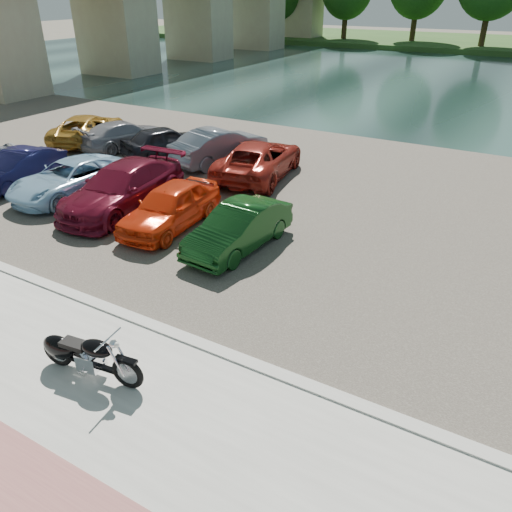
# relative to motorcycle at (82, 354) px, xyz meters

# --- Properties ---
(ground) EXTENTS (200.00, 200.00, 0.00)m
(ground) POSITION_rel_motorcycle_xyz_m (0.70, -0.15, -0.56)
(ground) COLOR #595447
(ground) RESTS_ON ground
(promenade) EXTENTS (60.00, 6.00, 0.10)m
(promenade) POSITION_rel_motorcycle_xyz_m (0.70, -1.15, -0.51)
(promenade) COLOR #A9A89F
(promenade) RESTS_ON ground
(kerb) EXTENTS (60.00, 0.30, 0.14)m
(kerb) POSITION_rel_motorcycle_xyz_m (0.70, 1.85, -0.49)
(kerb) COLOR #A9A89F
(kerb) RESTS_ON ground
(parking_lot) EXTENTS (60.00, 18.00, 0.04)m
(parking_lot) POSITION_rel_motorcycle_xyz_m (0.70, 10.85, -0.54)
(parking_lot) COLOR #413C34
(parking_lot) RESTS_ON ground
(river) EXTENTS (120.00, 40.00, 0.00)m
(river) POSITION_rel_motorcycle_xyz_m (0.70, 39.85, -0.56)
(river) COLOR #172A27
(river) RESTS_ON ground
(bridge) EXTENTS (7.00, 56.00, 8.55)m
(bridge) POSITION_rel_motorcycle_xyz_m (-27.30, 40.88, 4.96)
(bridge) COLOR tan
(bridge) RESTS_ON ground
(motorcycle) EXTENTS (2.33, 0.75, 1.05)m
(motorcycle) POSITION_rel_motorcycle_xyz_m (0.00, 0.00, 0.00)
(motorcycle) COLOR black
(motorcycle) RESTS_ON promenade
(car_1) EXTENTS (1.79, 4.11, 1.31)m
(car_1) POSITION_rel_motorcycle_xyz_m (-10.36, 6.43, 0.14)
(car_1) COLOR #14133B
(car_1) RESTS_ON parking_lot
(car_2) EXTENTS (2.44, 4.78, 1.29)m
(car_2) POSITION_rel_motorcycle_xyz_m (-7.74, 6.67, 0.13)
(car_2) COLOR #9CC6E3
(car_2) RESTS_ON parking_lot
(car_3) EXTENTS (2.50, 5.37, 1.52)m
(car_3) POSITION_rel_motorcycle_xyz_m (-5.23, 6.70, 0.24)
(car_3) COLOR maroon
(car_3) RESTS_ON parking_lot
(car_4) EXTENTS (1.88, 4.16, 1.38)m
(car_4) POSITION_rel_motorcycle_xyz_m (-2.90, 6.34, 0.17)
(car_4) COLOR red
(car_4) RESTS_ON parking_lot
(car_5) EXTENTS (1.61, 3.97, 1.28)m
(car_5) POSITION_rel_motorcycle_xyz_m (-0.26, 6.15, 0.12)
(car_5) COLOR #0F3913
(car_5) RESTS_ON parking_lot
(car_6) EXTENTS (3.82, 5.32, 1.35)m
(car_6) POSITION_rel_motorcycle_xyz_m (-12.64, 12.14, 0.15)
(car_6) COLOR #B18029
(car_6) RESTS_ON parking_lot
(car_7) EXTENTS (2.82, 4.67, 1.26)m
(car_7) POSITION_rel_motorcycle_xyz_m (-10.38, 12.25, 0.11)
(car_7) COLOR gray
(car_7) RESTS_ON parking_lot
(car_8) EXTENTS (2.93, 4.25, 1.34)m
(car_8) POSITION_rel_motorcycle_xyz_m (-7.94, 12.26, 0.15)
(car_8) COLOR black
(car_8) RESTS_ON parking_lot
(car_9) EXTENTS (2.74, 4.75, 1.48)m
(car_9) POSITION_rel_motorcycle_xyz_m (-5.24, 12.66, 0.22)
(car_9) COLOR slate
(car_9) RESTS_ON parking_lot
(car_10) EXTENTS (3.23, 5.52, 1.44)m
(car_10) POSITION_rel_motorcycle_xyz_m (-2.88, 11.90, 0.20)
(car_10) COLOR maroon
(car_10) RESTS_ON parking_lot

